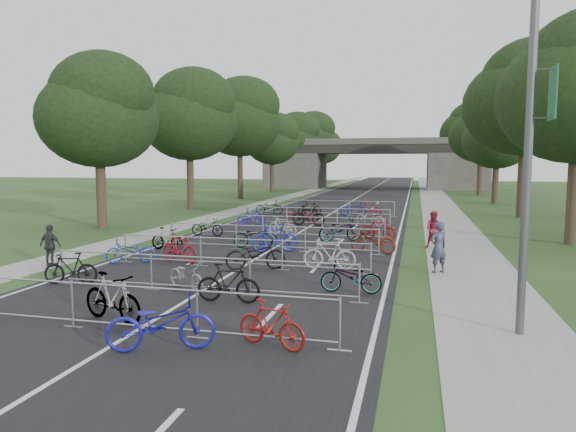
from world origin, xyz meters
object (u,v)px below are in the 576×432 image
object	(u,v)px
lamppost	(530,138)
pedestrian_c	(50,246)
pedestrian_a	(438,247)
bike_1	(112,298)
overpass_bridge	(374,164)
bike_2	(161,323)
pedestrian_b	(434,230)

from	to	relation	value
lamppost	pedestrian_c	world-z (taller)	lamppost
lamppost	pedestrian_a	bearing A→B (deg)	104.13
lamppost	pedestrian_c	distance (m)	16.00
lamppost	bike_1	bearing A→B (deg)	-171.26
lamppost	overpass_bridge	bearing A→B (deg)	97.53
bike_1	bike_2	distance (m)	2.46
bike_1	pedestrian_b	bearing A→B (deg)	-13.02
overpass_bridge	lamppost	bearing A→B (deg)	-82.47
overpass_bridge	lamppost	xyz separation A→B (m)	(8.33, -63.00, 0.75)
bike_1	pedestrian_b	xyz separation A→B (m)	(7.72, 12.59, 0.24)
bike_2	overpass_bridge	bearing A→B (deg)	-22.28
bike_1	pedestrian_c	size ratio (longest dim) A/B	1.28
overpass_bridge	pedestrian_a	world-z (taller)	overpass_bridge
overpass_bridge	pedestrian_c	bearing A→B (deg)	-96.56
pedestrian_b	pedestrian_c	world-z (taller)	pedestrian_b
bike_1	pedestrian_c	xyz separation A→B (m)	(-5.92, 5.25, 0.18)
pedestrian_c	bike_2	bearing A→B (deg)	143.59
overpass_bridge	bike_2	distance (m)	65.91
overpass_bridge	bike_2	size ratio (longest dim) A/B	14.39
bike_2	pedestrian_b	xyz separation A→B (m)	(5.71, 14.01, 0.25)
overpass_bridge	bike_1	world-z (taller)	overpass_bridge
bike_2	pedestrian_c	distance (m)	10.36
lamppost	bike_1	xyz separation A→B (m)	(-9.21, -1.42, -3.70)
pedestrian_b	pedestrian_c	distance (m)	15.49
lamppost	pedestrian_c	xyz separation A→B (m)	(-15.13, 3.83, -3.52)
overpass_bridge	pedestrian_c	distance (m)	59.62
bike_2	pedestrian_a	bearing A→B (deg)	-55.73
overpass_bridge	pedestrian_c	xyz separation A→B (m)	(-6.80, -59.17, -2.77)
bike_1	pedestrian_a	size ratio (longest dim) A/B	1.10
overpass_bridge	bike_1	distance (m)	64.49
pedestrian_a	bike_1	bearing A→B (deg)	9.92
pedestrian_a	pedestrian_c	distance (m)	13.78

